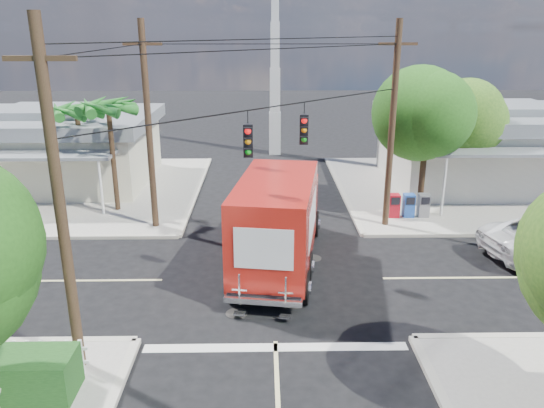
{
  "coord_description": "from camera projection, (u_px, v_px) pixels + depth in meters",
  "views": [
    {
      "loc": [
        -0.32,
        -17.28,
        8.65
      ],
      "look_at": [
        0.0,
        2.0,
        2.2
      ],
      "focal_mm": 35.0,
      "sensor_mm": 36.0,
      "label": 1
    }
  ],
  "objects": [
    {
      "name": "ground",
      "position": [
        273.0,
        279.0,
        19.13
      ],
      "size": [
        120.0,
        120.0,
        0.0
      ],
      "primitive_type": "plane",
      "color": "black",
      "rests_on": "ground"
    },
    {
      "name": "sidewalk_ne",
      "position": [
        464.0,
        189.0,
        29.6
      ],
      "size": [
        14.12,
        14.12,
        0.14
      ],
      "color": "#9C978D",
      "rests_on": "ground"
    },
    {
      "name": "sidewalk_nw",
      "position": [
        73.0,
        191.0,
        29.25
      ],
      "size": [
        14.12,
        14.12,
        0.14
      ],
      "color": "#9C978D",
      "rests_on": "ground"
    },
    {
      "name": "road_markings",
      "position": [
        274.0,
        299.0,
        17.73
      ],
      "size": [
        32.0,
        32.0,
        0.01
      ],
      "color": "beige",
      "rests_on": "ground"
    },
    {
      "name": "building_ne",
      "position": [
        490.0,
        145.0,
        29.94
      ],
      "size": [
        11.8,
        10.2,
        4.5
      ],
      "color": "silver",
      "rests_on": "sidewalk_ne"
    },
    {
      "name": "building_nw",
      "position": [
        58.0,
        146.0,
        30.06
      ],
      "size": [
        10.8,
        10.2,
        4.3
      ],
      "color": "beige",
      "rests_on": "sidewalk_nw"
    },
    {
      "name": "radio_tower",
      "position": [
        275.0,
        73.0,
        36.31
      ],
      "size": [
        0.8,
        0.8,
        17.0
      ],
      "color": "silver",
      "rests_on": "ground"
    },
    {
      "name": "tree_ne_front",
      "position": [
        428.0,
        117.0,
        24.14
      ],
      "size": [
        4.21,
        4.14,
        6.66
      ],
      "color": "#422D1C",
      "rests_on": "sidewalk_ne"
    },
    {
      "name": "tree_ne_back",
      "position": [
        466.0,
        121.0,
        26.45
      ],
      "size": [
        3.77,
        3.66,
        5.82
      ],
      "color": "#422D1C",
      "rests_on": "sidewalk_ne"
    },
    {
      "name": "palm_nw_front",
      "position": [
        108.0,
        109.0,
        24.53
      ],
      "size": [
        3.01,
        3.08,
        5.59
      ],
      "color": "#422D1C",
      "rests_on": "sidewalk_nw"
    },
    {
      "name": "palm_nw_back",
      "position": [
        77.0,
        112.0,
        26.03
      ],
      "size": [
        3.01,
        3.08,
        5.19
      ],
      "color": "#422D1C",
      "rests_on": "sidewalk_nw"
    },
    {
      "name": "utility_poles",
      "position": [
        228.0,
        143.0,
        19.15
      ],
      "size": [
        12.0,
        10.68,
        9.0
      ],
      "color": "#473321",
      "rests_on": "ground"
    },
    {
      "name": "vending_boxes",
      "position": [
        409.0,
        205.0,
        24.89
      ],
      "size": [
        1.9,
        0.5,
        1.1
      ],
      "color": "maroon",
      "rests_on": "sidewalk_ne"
    },
    {
      "name": "delivery_truck",
      "position": [
        279.0,
        220.0,
        19.72
      ],
      "size": [
        3.72,
        8.55,
        3.59
      ],
      "color": "black",
      "rests_on": "ground"
    }
  ]
}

